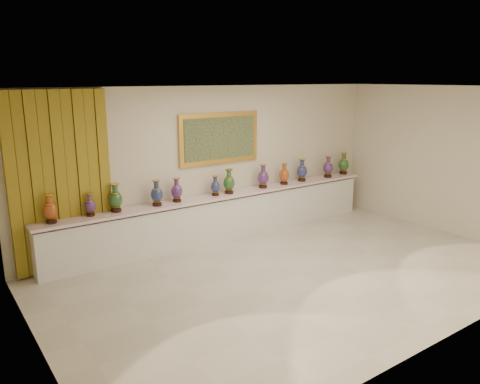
# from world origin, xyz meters

# --- Properties ---
(ground) EXTENTS (8.00, 8.00, 0.00)m
(ground) POSITION_xyz_m (0.00, 0.00, 0.00)
(ground) COLOR beige
(ground) RESTS_ON ground
(room) EXTENTS (8.00, 8.00, 8.00)m
(room) POSITION_xyz_m (-2.54, 2.44, 1.58)
(room) COLOR beige
(room) RESTS_ON ground
(counter) EXTENTS (7.28, 0.48, 0.90)m
(counter) POSITION_xyz_m (0.00, 2.27, 0.44)
(counter) COLOR white
(counter) RESTS_ON ground
(vase_0) EXTENTS (0.29, 0.29, 0.48)m
(vase_0) POSITION_xyz_m (-3.27, 2.24, 1.11)
(vase_0) COLOR black
(vase_0) RESTS_ON counter
(vase_1) EXTENTS (0.24, 0.24, 0.39)m
(vase_1) POSITION_xyz_m (-2.63, 2.28, 1.08)
(vase_1) COLOR black
(vase_1) RESTS_ON counter
(vase_2) EXTENTS (0.26, 0.26, 0.50)m
(vase_2) POSITION_xyz_m (-2.20, 2.27, 1.12)
(vase_2) COLOR black
(vase_2) RESTS_ON counter
(vase_3) EXTENTS (0.29, 0.29, 0.48)m
(vase_3) POSITION_xyz_m (-1.45, 2.23, 1.11)
(vase_3) COLOR black
(vase_3) RESTS_ON counter
(vase_4) EXTENTS (0.26, 0.26, 0.46)m
(vase_4) POSITION_xyz_m (-1.03, 2.27, 1.10)
(vase_4) COLOR black
(vase_4) RESTS_ON counter
(vase_5) EXTENTS (0.23, 0.23, 0.40)m
(vase_5) POSITION_xyz_m (-0.19, 2.25, 1.08)
(vase_5) COLOR black
(vase_5) RESTS_ON counter
(vase_6) EXTENTS (0.27, 0.27, 0.49)m
(vase_6) POSITION_xyz_m (0.12, 2.23, 1.12)
(vase_6) COLOR black
(vase_6) RESTS_ON counter
(vase_7) EXTENTS (0.24, 0.24, 0.50)m
(vase_7) POSITION_xyz_m (0.98, 2.24, 1.12)
(vase_7) COLOR black
(vase_7) RESTS_ON counter
(vase_8) EXTENTS (0.27, 0.27, 0.46)m
(vase_8) POSITION_xyz_m (1.56, 2.23, 1.11)
(vase_8) COLOR black
(vase_8) RESTS_ON counter
(vase_9) EXTENTS (0.30, 0.30, 0.50)m
(vase_9) POSITION_xyz_m (2.10, 2.26, 1.12)
(vase_9) COLOR black
(vase_9) RESTS_ON counter
(vase_10) EXTENTS (0.26, 0.26, 0.50)m
(vase_10) POSITION_xyz_m (2.87, 2.22, 1.12)
(vase_10) COLOR black
(vase_10) RESTS_ON counter
(vase_11) EXTENTS (0.26, 0.26, 0.52)m
(vase_11) POSITION_xyz_m (3.45, 2.27, 1.13)
(vase_11) COLOR black
(vase_11) RESTS_ON counter
(label_card) EXTENTS (0.10, 0.06, 0.00)m
(label_card) POSITION_xyz_m (-2.41, 2.13, 0.90)
(label_card) COLOR white
(label_card) RESTS_ON counter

